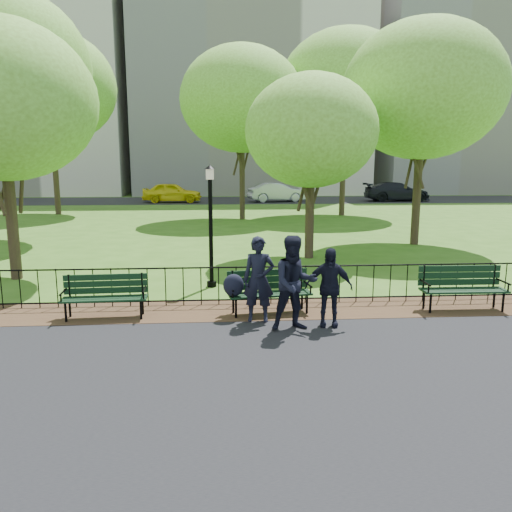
{
  "coord_description": "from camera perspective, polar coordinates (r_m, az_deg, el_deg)",
  "views": [
    {
      "loc": [
        -1.32,
        -9.08,
        3.2
      ],
      "look_at": [
        -0.58,
        1.5,
        1.23
      ],
      "focal_mm": 35.0,
      "sensor_mm": 36.0,
      "label": 1
    }
  ],
  "objects": [
    {
      "name": "dirt_strip",
      "position": [
        11.13,
        3.0,
        -6.11
      ],
      "size": [
        60.0,
        1.6,
        0.01
      ],
      "primitive_type": "cube",
      "color": "#362116",
      "rests_on": "ground"
    },
    {
      "name": "apartment_west",
      "position": [
        61.5,
        -25.02,
        18.77
      ],
      "size": [
        22.0,
        15.0,
        26.0
      ],
      "primitive_type": "cube",
      "color": "silver",
      "rests_on": "ground"
    },
    {
      "name": "park_bench_left_a",
      "position": [
        10.92,
        -16.87,
        -3.91
      ],
      "size": [
        1.76,
        0.62,
        0.98
      ],
      "rotation": [
        0.0,
        0.0,
        0.05
      ],
      "color": "black",
      "rests_on": "ground"
    },
    {
      "name": "iron_fence",
      "position": [
        11.48,
        2.72,
        -3.08
      ],
      "size": [
        24.06,
        0.06,
        1.0
      ],
      "color": "black",
      "rests_on": "ground"
    },
    {
      "name": "person_mid",
      "position": [
        9.62,
        4.44,
        -3.12
      ],
      "size": [
        0.95,
        0.58,
        1.85
      ],
      "primitive_type": "imported",
      "rotation": [
        0.0,
        0.0,
        0.13
      ],
      "color": "black",
      "rests_on": "asphalt_path"
    },
    {
      "name": "ground",
      "position": [
        9.72,
        4.08,
        -8.72
      ],
      "size": [
        120.0,
        120.0,
        0.0
      ],
      "primitive_type": "plane",
      "color": "#355E18"
    },
    {
      "name": "tree_far_e",
      "position": [
        32.02,
        10.19,
        18.47
      ],
      "size": [
        7.96,
        7.96,
        11.1
      ],
      "color": "#2D2116",
      "rests_on": "ground"
    },
    {
      "name": "apartment_mid",
      "position": [
        58.38,
        -0.73,
        22.2
      ],
      "size": [
        24.0,
        15.0,
        30.0
      ],
      "primitive_type": "cube",
      "color": "silver",
      "rests_on": "ground"
    },
    {
      "name": "person_left",
      "position": [
        10.12,
        0.31,
        -2.68
      ],
      "size": [
        0.69,
        0.51,
        1.75
      ],
      "primitive_type": "imported",
      "rotation": [
        0.0,
        0.0,
        -0.15
      ],
      "color": "black",
      "rests_on": "asphalt_path"
    },
    {
      "name": "far_street",
      "position": [
        44.22,
        -2.31,
        6.39
      ],
      "size": [
        70.0,
        9.0,
        0.01
      ],
      "primitive_type": "cube",
      "color": "black",
      "rests_on": "ground"
    },
    {
      "name": "sedan_dark",
      "position": [
        44.8,
        15.8,
        7.09
      ],
      "size": [
        5.55,
        2.29,
        1.61
      ],
      "primitive_type": "imported",
      "rotation": [
        0.0,
        0.0,
        1.56
      ],
      "color": "black",
      "rests_on": "far_street"
    },
    {
      "name": "park_bench_main",
      "position": [
        10.59,
        -0.43,
        -3.46
      ],
      "size": [
        1.94,
        0.79,
        1.01
      ],
      "rotation": [
        0.0,
        0.0,
        0.14
      ],
      "color": "black",
      "rests_on": "ground"
    },
    {
      "name": "taxi",
      "position": [
        42.16,
        -9.56,
        7.18
      ],
      "size": [
        4.9,
        2.14,
        1.64
      ],
      "primitive_type": "imported",
      "rotation": [
        0.0,
        0.0,
        1.53
      ],
      "color": "yellow",
      "rests_on": "far_street"
    },
    {
      "name": "lamppost",
      "position": [
        12.93,
        -5.21,
        3.94
      ],
      "size": [
        0.28,
        0.28,
        3.17
      ],
      "color": "black",
      "rests_on": "ground"
    },
    {
      "name": "tree_far_c",
      "position": [
        29.25,
        -1.64,
        17.46
      ],
      "size": [
        6.95,
        6.95,
        9.69
      ],
      "color": "#2D2116",
      "rests_on": "ground"
    },
    {
      "name": "apartment_east",
      "position": [
        63.89,
        22.46,
        17.69
      ],
      "size": [
        20.0,
        15.0,
        24.0
      ],
      "primitive_type": "cube",
      "color": "silver",
      "rests_on": "ground"
    },
    {
      "name": "tree_near_e",
      "position": [
        17.02,
        6.34,
        13.99
      ],
      "size": [
        4.39,
        4.39,
        6.12
      ],
      "color": "#2D2116",
      "rests_on": "ground"
    },
    {
      "name": "tree_far_w",
      "position": [
        34.58,
        -22.55,
        17.41
      ],
      "size": [
        8.06,
        8.06,
        11.23
      ],
      "color": "#2D2116",
      "rests_on": "ground"
    },
    {
      "name": "park_bench_right_a",
      "position": [
        11.91,
        22.47,
        -2.88
      ],
      "size": [
        1.86,
        0.61,
        1.05
      ],
      "rotation": [
        0.0,
        0.0,
        -0.02
      ],
      "color": "black",
      "rests_on": "ground"
    },
    {
      "name": "tree_near_w",
      "position": [
        15.37,
        -27.12,
        15.51
      ],
      "size": [
        5.0,
        5.0,
        6.96
      ],
      "color": "#2D2116",
      "rests_on": "ground"
    },
    {
      "name": "tree_mid_e",
      "position": [
        20.99,
        18.54,
        17.51
      ],
      "size": [
        6.14,
        6.14,
        8.56
      ],
      "color": "#2D2116",
      "rests_on": "ground"
    },
    {
      "name": "asphalt_path",
      "position": [
        6.65,
        8.4,
        -18.29
      ],
      "size": [
        60.0,
        9.2,
        0.01
      ],
      "primitive_type": "cube",
      "color": "black",
      "rests_on": "ground"
    },
    {
      "name": "sedan_silver",
      "position": [
        42.35,
        2.39,
        7.29
      ],
      "size": [
        5.05,
        2.61,
        1.58
      ],
      "primitive_type": "imported",
      "rotation": [
        0.0,
        0.0,
        1.77
      ],
      "color": "#B0B4B9",
      "rests_on": "far_street"
    },
    {
      "name": "person_right",
      "position": [
        9.95,
        8.33,
        -3.53
      ],
      "size": [
        0.97,
        0.53,
        1.58
      ],
      "primitive_type": "imported",
      "rotation": [
        0.0,
        0.0,
        -0.17
      ],
      "color": "black",
      "rests_on": "asphalt_path"
    }
  ]
}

